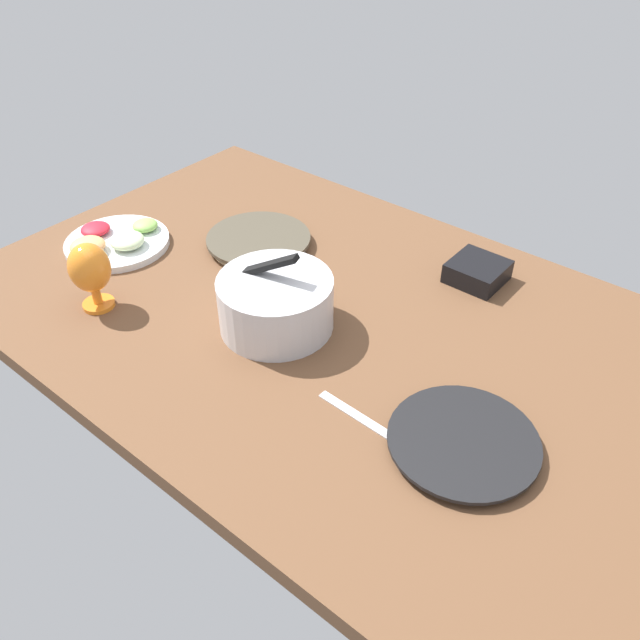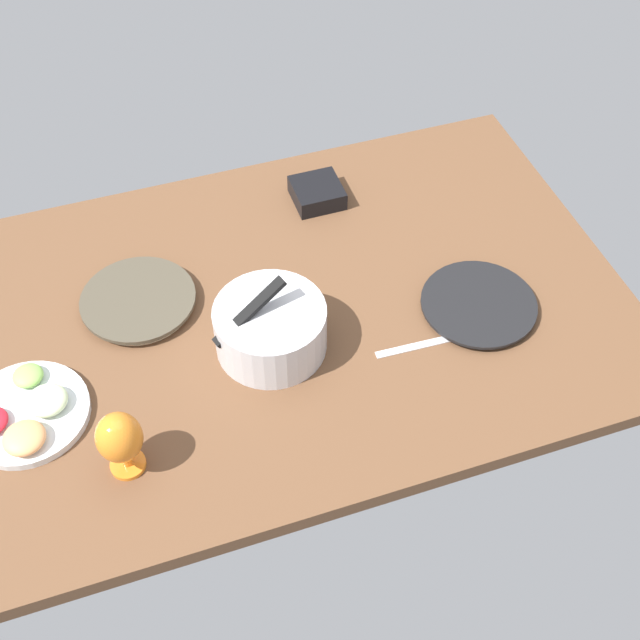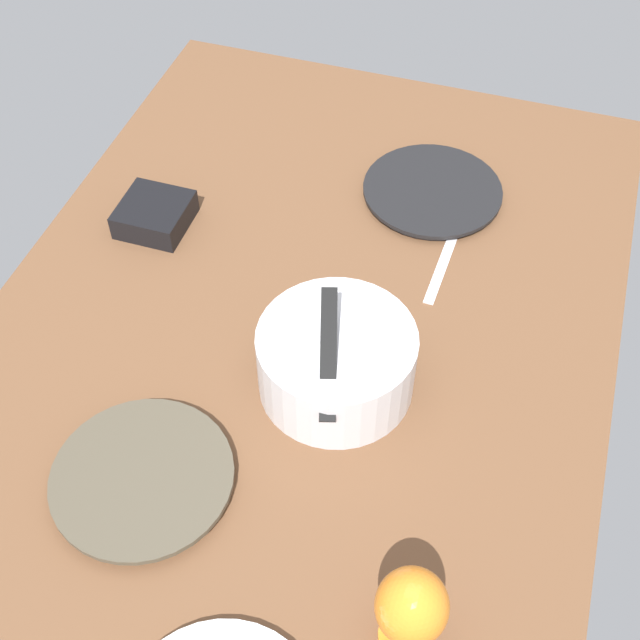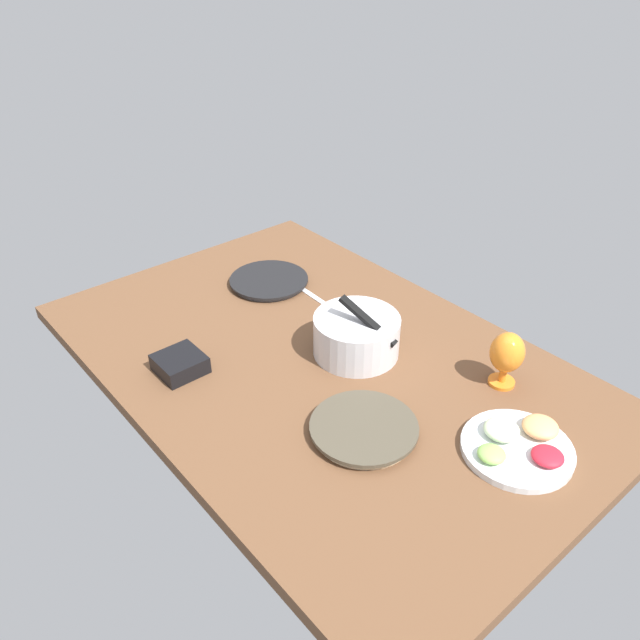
% 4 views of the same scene
% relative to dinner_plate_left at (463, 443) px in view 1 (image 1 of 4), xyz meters
% --- Properties ---
extents(ground_plane, '(1.60, 1.04, 0.04)m').
position_rel_dinner_plate_left_xyz_m(ground_plane, '(0.44, -0.14, -0.03)').
color(ground_plane, brown).
extents(dinner_plate_left, '(0.27, 0.27, 0.02)m').
position_rel_dinner_plate_left_xyz_m(dinner_plate_left, '(0.00, 0.00, 0.00)').
color(dinner_plate_left, '#4C4C51').
rests_on(dinner_plate_left, ground_plane).
extents(dinner_plate_right, '(0.26, 0.26, 0.03)m').
position_rel_dinner_plate_left_xyz_m(dinner_plate_right, '(0.74, -0.26, 0.00)').
color(dinner_plate_right, beige).
rests_on(dinner_plate_right, ground_plane).
extents(mixing_bowl, '(0.25, 0.24, 0.18)m').
position_rel_dinner_plate_left_xyz_m(mixing_bowl, '(0.48, -0.05, 0.05)').
color(mixing_bowl, silver).
rests_on(mixing_bowl, ground_plane).
extents(fruit_platter, '(0.26, 0.26, 0.05)m').
position_rel_dinner_plate_left_xyz_m(fruit_platter, '(1.01, -0.02, 0.01)').
color(fruit_platter, silver).
rests_on(fruit_platter, ground_plane).
extents(hurricane_glass_orange, '(0.09, 0.09, 0.16)m').
position_rel_dinner_plate_left_xyz_m(hurricane_glass_orange, '(0.84, 0.16, 0.09)').
color(hurricane_glass_orange, orange).
rests_on(hurricane_glass_orange, ground_plane).
extents(square_bowl_black, '(0.12, 0.12, 0.05)m').
position_rel_dinner_plate_left_xyz_m(square_bowl_black, '(0.23, -0.47, 0.02)').
color(square_bowl_black, black).
rests_on(square_bowl_black, ground_plane).
extents(fork_by_left_plate, '(0.18, 0.03, 0.01)m').
position_rel_dinner_plate_left_xyz_m(fork_by_left_plate, '(0.18, 0.06, -0.01)').
color(fork_by_left_plate, silver).
rests_on(fork_by_left_plate, ground_plane).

